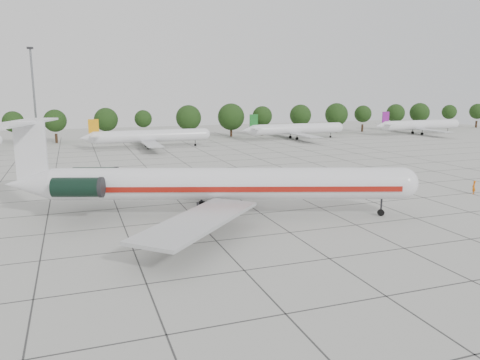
{
  "coord_description": "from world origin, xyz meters",
  "views": [
    {
      "loc": [
        -20.55,
        -50.07,
        14.84
      ],
      "look_at": [
        -1.38,
        3.54,
        3.5
      ],
      "focal_mm": 35.0,
      "sensor_mm": 36.0,
      "label": 1
    }
  ],
  "objects_px": {
    "floodlight_mast": "(33,89)",
    "bg_airliner_d": "(296,129)",
    "ground_crew": "(474,187)",
    "bg_airliner_c": "(150,136)",
    "main_airliner": "(205,183)",
    "bg_airliner_e": "(420,125)"
  },
  "relations": [
    {
      "from": "floodlight_mast",
      "to": "bg_airliner_d",
      "type": "bearing_deg",
      "value": -15.93
    },
    {
      "from": "ground_crew",
      "to": "bg_airliner_c",
      "type": "height_order",
      "value": "bg_airliner_c"
    },
    {
      "from": "main_airliner",
      "to": "floodlight_mast",
      "type": "distance_m",
      "value": 94.66
    },
    {
      "from": "floodlight_mast",
      "to": "bg_airliner_c",
      "type": "bearing_deg",
      "value": -43.67
    },
    {
      "from": "bg_airliner_c",
      "to": "bg_airliner_e",
      "type": "bearing_deg",
      "value": 3.73
    },
    {
      "from": "main_airliner",
      "to": "ground_crew",
      "type": "xyz_separation_m",
      "value": [
        38.7,
        -1.46,
        -2.98
      ]
    },
    {
      "from": "ground_crew",
      "to": "floodlight_mast",
      "type": "bearing_deg",
      "value": -85.93
    },
    {
      "from": "bg_airliner_e",
      "to": "ground_crew",
      "type": "bearing_deg",
      "value": -125.71
    },
    {
      "from": "main_airliner",
      "to": "bg_airliner_e",
      "type": "xyz_separation_m",
      "value": [
        90.53,
        70.65,
        -1.03
      ]
    },
    {
      "from": "main_airliner",
      "to": "bg_airliner_e",
      "type": "distance_m",
      "value": 114.84
    },
    {
      "from": "bg_airliner_c",
      "to": "bg_airliner_d",
      "type": "relative_size",
      "value": 1.0
    },
    {
      "from": "ground_crew",
      "to": "bg_airliner_c",
      "type": "bearing_deg",
      "value": -92.17
    },
    {
      "from": "ground_crew",
      "to": "bg_airliner_c",
      "type": "relative_size",
      "value": 0.07
    },
    {
      "from": "bg_airliner_d",
      "to": "bg_airliner_e",
      "type": "distance_m",
      "value": 43.61
    },
    {
      "from": "bg_airliner_e",
      "to": "floodlight_mast",
      "type": "distance_m",
      "value": 116.35
    },
    {
      "from": "bg_airliner_c",
      "to": "bg_airliner_e",
      "type": "height_order",
      "value": "same"
    },
    {
      "from": "main_airliner",
      "to": "bg_airliner_e",
      "type": "bearing_deg",
      "value": 56.82
    },
    {
      "from": "bg_airliner_d",
      "to": "bg_airliner_e",
      "type": "bearing_deg",
      "value": -0.51
    },
    {
      "from": "bg_airliner_d",
      "to": "main_airliner",
      "type": "bearing_deg",
      "value": -123.44
    },
    {
      "from": "bg_airliner_e",
      "to": "main_airliner",
      "type": "bearing_deg",
      "value": -142.03
    },
    {
      "from": "bg_airliner_c",
      "to": "bg_airliner_d",
      "type": "distance_m",
      "value": 43.43
    },
    {
      "from": "bg_airliner_c",
      "to": "bg_airliner_d",
      "type": "height_order",
      "value": "same"
    }
  ]
}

